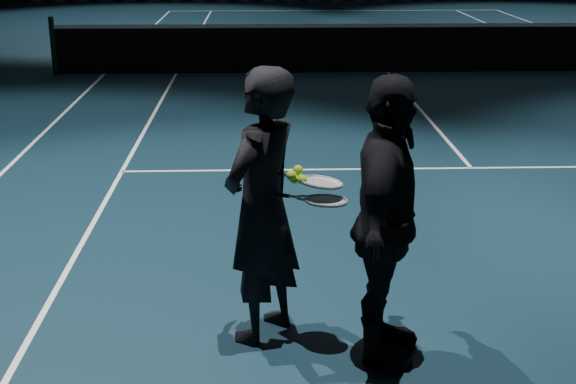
% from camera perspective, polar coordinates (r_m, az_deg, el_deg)
% --- Properties ---
extents(floor, '(36.00, 36.00, 0.00)m').
position_cam_1_polar(floor, '(15.83, 7.15, 8.39)').
color(floor, black).
rests_on(floor, ground).
extents(court_lines, '(10.98, 23.78, 0.01)m').
position_cam_1_polar(court_lines, '(15.83, 7.15, 8.40)').
color(court_lines, white).
rests_on(court_lines, floor).
extents(net_post_left, '(0.10, 0.10, 1.10)m').
position_cam_1_polar(net_post_left, '(16.03, -16.35, 9.91)').
color(net_post_left, black).
rests_on(net_post_left, floor).
extents(net_mesh, '(12.80, 0.02, 0.86)m').
position_cam_1_polar(net_mesh, '(15.76, 7.21, 10.00)').
color(net_mesh, black).
rests_on(net_mesh, floor).
extents(net_tape, '(12.80, 0.03, 0.07)m').
position_cam_1_polar(net_tape, '(15.70, 7.28, 11.67)').
color(net_tape, white).
rests_on(net_tape, net_mesh).
extents(player_a, '(0.76, 0.83, 1.89)m').
position_cam_1_polar(player_a, '(5.35, -1.87, -1.07)').
color(player_a, black).
rests_on(player_a, floor).
extents(player_b, '(0.74, 1.19, 1.89)m').
position_cam_1_polar(player_b, '(5.10, 6.98, -2.20)').
color(player_b, black).
rests_on(player_b, floor).
extents(racket_lower, '(0.71, 0.47, 0.03)m').
position_cam_1_polar(racket_lower, '(5.17, 2.73, -0.62)').
color(racket_lower, black).
rests_on(racket_lower, player_a).
extents(racket_upper, '(0.71, 0.43, 0.10)m').
position_cam_1_polar(racket_upper, '(5.19, 2.36, 0.71)').
color(racket_upper, black).
rests_on(racket_upper, player_b).
extents(tennis_balls, '(0.12, 0.10, 0.12)m').
position_cam_1_polar(tennis_balls, '(5.19, 0.72, 1.13)').
color(tennis_balls, '#A8DD2E').
rests_on(tennis_balls, racket_upper).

